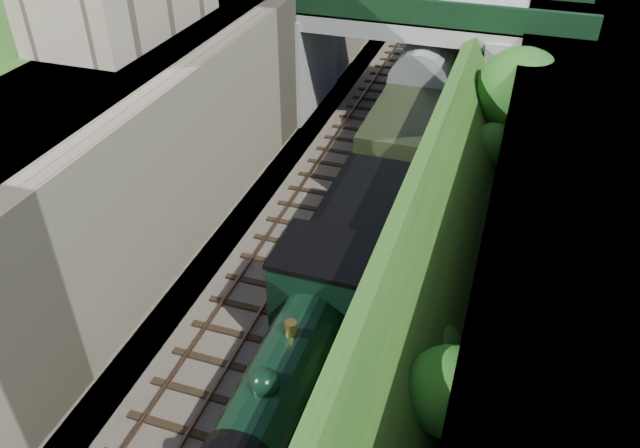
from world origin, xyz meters
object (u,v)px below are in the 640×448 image
(road_bridge, at_px, (427,48))
(locomotive, at_px, (290,374))
(tree, at_px, (523,94))
(tender, at_px, (362,232))

(road_bridge, height_order, locomotive, road_bridge)
(road_bridge, distance_m, tree, 7.59)
(tree, height_order, locomotive, tree)
(locomotive, distance_m, tender, 7.37)
(road_bridge, relative_size, tender, 2.67)
(locomotive, height_order, tender, locomotive)
(locomotive, relative_size, tender, 1.70)
(road_bridge, xyz_separation_m, locomotive, (0.26, -20.48, -2.18))
(tender, bearing_deg, road_bridge, 91.12)
(road_bridge, bearing_deg, tender, -88.88)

